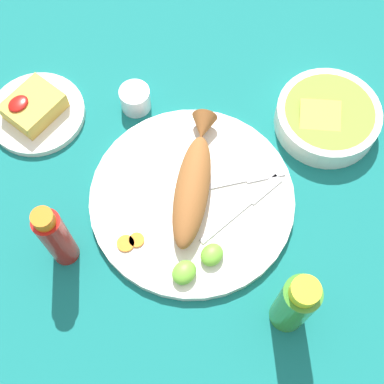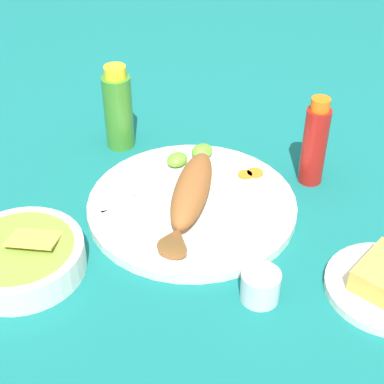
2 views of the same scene
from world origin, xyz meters
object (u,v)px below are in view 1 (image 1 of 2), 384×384
Objects in this scene: salt_cup at (135,100)px; fried_fish at (194,181)px; side_plate_fries at (37,114)px; main_plate at (192,199)px; hot_sauce_bottle_red at (56,237)px; hot_sauce_bottle_green at (295,304)px; fork_near at (241,180)px; fork_far at (246,205)px; guacamole_bowl at (327,117)px.

fried_fish is at bearing 69.69° from salt_cup.
salt_cup is 0.19m from side_plate_fries.
main_plate is 0.25m from hot_sauce_bottle_red.
fork_near is at bearing -125.70° from hot_sauce_bottle_green.
main_plate is at bearing -104.38° from hot_sauce_bottle_green.
main_plate is at bearing -173.22° from fork_near.
hot_sauce_bottle_red reaches higher than salt_cup.
fork_near is 0.91× the size of hot_sauce_bottle_red.
hot_sauce_bottle_green reaches higher than salt_cup.
side_plate_fries is at bearing -125.00° from hot_sauce_bottle_red.
side_plate_fries is (0.13, -0.13, -0.01)m from salt_cup.
fork_far reaches higher than main_plate.
side_plate_fries is (0.06, -0.33, -0.04)m from fried_fish.
main_plate is 0.09m from fork_near.
main_plate is 0.10m from fork_far.
hot_sauce_bottle_green is (-0.15, 0.35, 0.00)m from hot_sauce_bottle_red.
main_plate is 2.34× the size of fork_near.
side_plate_fries is (-0.16, -0.24, -0.07)m from hot_sauce_bottle_red.
hot_sauce_bottle_green reaches higher than side_plate_fries.
salt_cup is 0.30× the size of guacamole_bowl.
fork_near is 2.68× the size of salt_cup.
fork_far is 3.21× the size of salt_cup.
guacamole_bowl is (-0.23, 0.01, 0.01)m from fork_far.
fried_fish is 1.47× the size of hot_sauce_bottle_red.
main_plate is at bearing 0.00° from fried_fish.
fried_fish is 0.10m from fork_far.
guacamole_bowl reaches higher than salt_cup.
fork_near reaches higher than main_plate.
main_plate is 0.23m from salt_cup.
hot_sauce_bottle_red is (0.21, -0.11, 0.07)m from main_plate.
fried_fish is at bearing -150.34° from main_plate.
fork_near reaches higher than side_plate_fries.
fork_near is at bearing 87.68° from salt_cup.
main_plate is at bearing 129.37° from fork_far.
main_plate is 1.45× the size of fried_fish.
fried_fish is at bearing -107.09° from hot_sauce_bottle_green.
fried_fish is 1.46× the size of hot_sauce_bottle_green.
salt_cup is at bearing -108.52° from hot_sauce_bottle_green.
main_plate is at bearing -19.28° from guacamole_bowl.
fork_far is (-0.03, 0.09, -0.02)m from fried_fish.
salt_cup is (-0.01, -0.26, 0.00)m from fork_near.
guacamole_bowl is at bearing 121.90° from salt_cup.
hot_sauce_bottle_red is at bearing -22.71° from guacamole_bowl.
fork_near is at bearing 107.56° from side_plate_fries.
fried_fish is 1.62× the size of fork_near.
fork_near is 0.80× the size of guacamole_bowl.
hot_sauce_bottle_red is at bearing -27.04° from main_plate.
hot_sauce_bottle_red reaches higher than guacamole_bowl.
fork_near is at bearing 108.59° from fried_fish.
hot_sauce_bottle_red is (0.29, -0.16, 0.06)m from fork_near.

